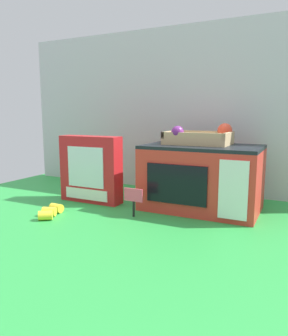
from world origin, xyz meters
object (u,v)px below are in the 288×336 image
(toy_microwave, at_px, (202,177))
(food_groups_crate, at_px, (200,138))
(cookie_set_box, at_px, (91,169))
(price_sign, at_px, (133,198))
(loose_toy_banana, at_px, (51,212))

(toy_microwave, bearing_deg, food_groups_crate, 121.53)
(toy_microwave, xyz_separation_m, food_groups_crate, (-0.02, 0.03, 0.14))
(cookie_set_box, bearing_deg, price_sign, -22.43)
(toy_microwave, relative_size, loose_toy_banana, 3.30)
(cookie_set_box, xyz_separation_m, price_sign, (0.25, -0.10, -0.07))
(price_sign, bearing_deg, cookie_set_box, 157.57)
(toy_microwave, xyz_separation_m, price_sign, (-0.18, -0.20, -0.05))
(price_sign, xyz_separation_m, loose_toy_banana, (-0.26, -0.12, -0.05))
(price_sign, bearing_deg, food_groups_crate, 55.35)
(cookie_set_box, bearing_deg, food_groups_crate, 17.49)
(food_groups_crate, bearing_deg, price_sign, -124.65)
(loose_toy_banana, bearing_deg, price_sign, 24.81)
(toy_microwave, height_order, food_groups_crate, food_groups_crate)
(toy_microwave, xyz_separation_m, loose_toy_banana, (-0.44, -0.32, -0.10))
(food_groups_crate, bearing_deg, cookie_set_box, -162.51)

